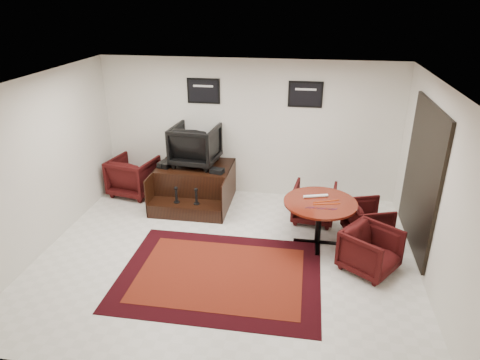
% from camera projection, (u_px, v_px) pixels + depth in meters
% --- Properties ---
extents(ground, '(6.00, 6.00, 0.00)m').
position_uv_depth(ground, '(226.00, 256.00, 6.94)').
color(ground, white).
rests_on(ground, ground).
extents(room_shell, '(6.02, 5.02, 2.81)m').
position_uv_depth(room_shell, '(253.00, 152.00, 6.28)').
color(room_shell, silver).
rests_on(room_shell, ground).
extents(area_rug, '(3.01, 2.26, 0.01)m').
position_uv_depth(area_rug, '(220.00, 274.00, 6.49)').
color(area_rug, black).
rests_on(area_rug, ground).
extents(shine_podium, '(1.47, 1.51, 0.76)m').
position_uv_depth(shine_podium, '(195.00, 185.00, 8.66)').
color(shine_podium, black).
rests_on(shine_podium, ground).
extents(shine_chair, '(0.95, 0.90, 0.89)m').
position_uv_depth(shine_chair, '(195.00, 143.00, 8.46)').
color(shine_chair, black).
rests_on(shine_chair, shine_podium).
extents(shoes_pair, '(0.30, 0.34, 0.11)m').
position_uv_depth(shoes_pair, '(166.00, 164.00, 8.48)').
color(shoes_pair, black).
rests_on(shoes_pair, shine_podium).
extents(polish_kit, '(0.28, 0.22, 0.09)m').
position_uv_depth(polish_kit, '(217.00, 171.00, 8.18)').
color(polish_kit, black).
rests_on(polish_kit, shine_podium).
extents(umbrella_black, '(0.32, 0.12, 0.86)m').
position_uv_depth(umbrella_black, '(153.00, 181.00, 8.65)').
color(umbrella_black, black).
rests_on(umbrella_black, ground).
extents(umbrella_hooked, '(0.29, 0.11, 0.79)m').
position_uv_depth(umbrella_hooked, '(154.00, 180.00, 8.78)').
color(umbrella_hooked, black).
rests_on(umbrella_hooked, ground).
extents(armchair_side, '(1.00, 0.96, 0.88)m').
position_uv_depth(armchair_side, '(134.00, 174.00, 8.96)').
color(armchair_side, black).
rests_on(armchair_side, ground).
extents(meeting_table, '(1.20, 1.20, 0.79)m').
position_uv_depth(meeting_table, '(320.00, 207.00, 7.05)').
color(meeting_table, '#4A110A').
rests_on(meeting_table, ground).
extents(table_chair_back, '(0.83, 0.79, 0.77)m').
position_uv_depth(table_chair_back, '(314.00, 201.00, 7.92)').
color(table_chair_back, black).
rests_on(table_chair_back, ground).
extents(table_chair_window, '(0.82, 0.85, 0.70)m').
position_uv_depth(table_chair_window, '(368.00, 218.00, 7.39)').
color(table_chair_window, black).
rests_on(table_chair_window, ground).
extents(table_chair_corner, '(1.00, 1.01, 0.76)m').
position_uv_depth(table_chair_corner, '(371.00, 248.00, 6.46)').
color(table_chair_corner, black).
rests_on(table_chair_corner, ground).
extents(paper_roll, '(0.42, 0.17, 0.05)m').
position_uv_depth(paper_roll, '(316.00, 196.00, 7.14)').
color(paper_roll, white).
rests_on(paper_roll, meeting_table).
extents(table_clutter, '(0.56, 0.39, 0.01)m').
position_uv_depth(table_clutter, '(325.00, 204.00, 6.91)').
color(table_clutter, '#D5420B').
rests_on(table_clutter, meeting_table).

